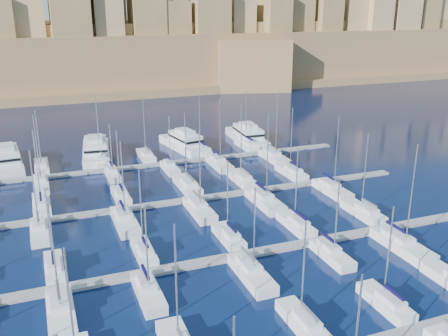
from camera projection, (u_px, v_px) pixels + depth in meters
name	position (u px, v px, depth m)	size (l,w,h in m)	color
ground	(209.00, 223.00, 78.95)	(600.00, 600.00, 0.00)	black
pontoon_mid_near	(238.00, 256.00, 68.26)	(84.00, 2.00, 0.40)	slate
pontoon_mid_far	(190.00, 200.00, 87.75)	(84.00, 2.00, 0.40)	slate
pontoon_far	(160.00, 164.00, 107.25)	(84.00, 2.00, 0.40)	slate
sailboat_3	(303.00, 322.00, 53.17)	(2.46, 8.20, 12.55)	silver
sailboat_4	(386.00, 302.00, 56.73)	(2.40, 7.99, 12.62)	silver
sailboat_13	(54.00, 267.00, 64.26)	(2.33, 7.76, 11.81)	silver
sailboat_14	(144.00, 252.00, 68.30)	(2.36, 7.88, 12.74)	silver
sailboat_15	(229.00, 237.00, 72.76)	(2.48, 8.27, 12.57)	silver
sailboat_16	(296.00, 224.00, 76.77)	(2.60, 8.68, 13.05)	silver
sailboat_17	(363.00, 212.00, 81.27)	(2.76, 9.19, 14.04)	silver
sailboat_19	(61.00, 312.00, 54.99)	(2.90, 9.66, 14.12)	silver
sailboat_20	(148.00, 292.00, 58.82)	(2.60, 8.66, 12.32)	silver
sailboat_21	(251.00, 273.00, 62.84)	(2.90, 9.66, 12.77)	silver
sailboat_22	(332.00, 254.00, 67.68)	(2.44, 8.14, 12.02)	silver
sailboat_23	(402.00, 245.00, 70.19)	(3.21, 10.71, 15.95)	silver
sailboat_25	(42.00, 205.00, 84.19)	(2.82, 9.41, 13.92)	silver
sailboat_26	(121.00, 196.00, 88.21)	(2.47, 8.24, 12.81)	silver
sailboat_27	(187.00, 185.00, 93.29)	(3.03, 10.11, 14.64)	silver
sailboat_28	(242.00, 179.00, 96.62)	(2.77, 9.25, 15.52)	silver
sailboat_29	(291.00, 172.00, 100.43)	(2.83, 9.45, 14.11)	silver
sailboat_31	(39.00, 231.00, 74.43)	(2.57, 8.56, 13.70)	silver
sailboat_32	(125.00, 221.00, 77.99)	(3.07, 10.25, 14.06)	silver
sailboat_33	(199.00, 209.00, 82.36)	(2.96, 9.88, 14.65)	silver
sailboat_34	(265.00, 200.00, 85.94)	(3.24, 10.79, 16.34)	silver
sailboat_35	(332.00, 189.00, 91.11)	(2.93, 9.76, 14.68)	silver
sailboat_37	(42.00, 167.00, 103.90)	(2.80, 9.35, 12.89)	silver
sailboat_38	(101.00, 160.00, 108.22)	(2.93, 9.78, 15.64)	silver
sailboat_39	(146.00, 156.00, 111.27)	(2.70, 9.01, 14.07)	silver
sailboat_40	(201.00, 150.00, 115.65)	(2.69, 8.98, 13.98)	silver
sailboat_41	(247.00, 145.00, 119.68)	(2.75, 9.15, 14.07)	silver
sailboat_43	(41.00, 183.00, 94.17)	(2.62, 8.75, 14.48)	silver
sailboat_44	(113.00, 174.00, 99.25)	(2.28, 7.62, 11.43)	silver
sailboat_45	(170.00, 168.00, 103.12)	(2.38, 7.95, 12.01)	silver
sailboat_46	(219.00, 163.00, 105.87)	(2.95, 9.84, 14.98)	silver
sailboat_47	(274.00, 157.00, 110.06)	(3.09, 10.29, 16.13)	silver
motor_yacht_a	(7.00, 159.00, 105.46)	(6.93, 18.51, 5.25)	silver
motor_yacht_b	(96.00, 150.00, 112.11)	(7.89, 19.53, 5.25)	silver
motor_yacht_c	(185.00, 142.00, 118.35)	(8.16, 17.87, 5.25)	silver
motor_yacht_d	(247.00, 136.00, 124.40)	(6.65, 18.58, 5.25)	silver
fortified_city	(87.00, 49.00, 211.85)	(460.00, 108.95, 59.52)	brown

